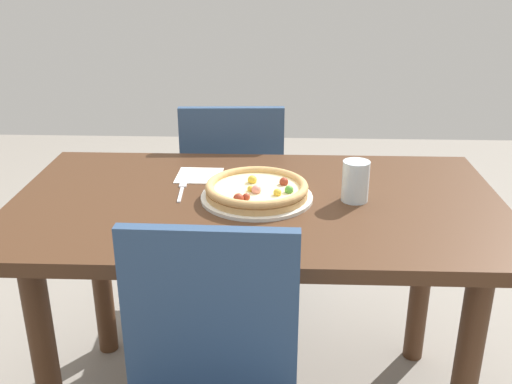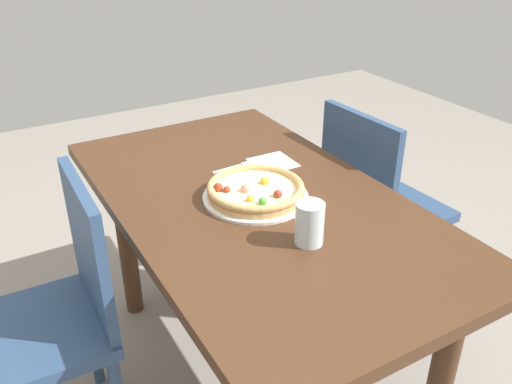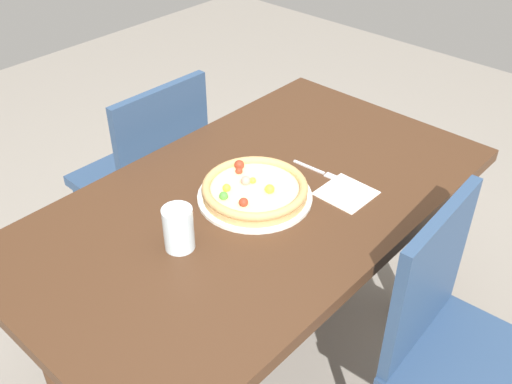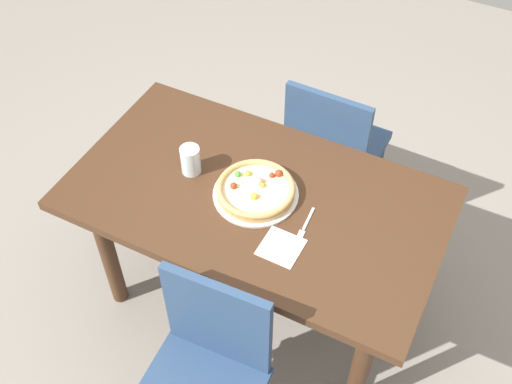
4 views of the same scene
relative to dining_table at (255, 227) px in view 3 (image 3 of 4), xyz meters
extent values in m
plane|color=gray|center=(0.00, 0.00, -0.63)|extent=(6.00, 6.00, 0.00)
cube|color=#472B19|center=(0.00, 0.00, 0.09)|extent=(1.41, 0.80, 0.04)
cylinder|color=#472B19|center=(-0.57, -0.26, -0.28)|extent=(0.07, 0.07, 0.69)
cylinder|color=#472B19|center=(0.57, -0.26, -0.28)|extent=(0.07, 0.07, 0.69)
cylinder|color=#472B19|center=(-0.57, 0.26, -0.28)|extent=(0.07, 0.07, 0.69)
cylinder|color=navy|center=(0.08, -0.85, -0.42)|extent=(0.04, 0.04, 0.42)
cylinder|color=navy|center=(-0.26, -0.85, -0.42)|extent=(0.04, 0.04, 0.42)
cylinder|color=navy|center=(0.09, -0.51, -0.42)|extent=(0.04, 0.04, 0.42)
cylinder|color=navy|center=(-0.25, -0.51, -0.42)|extent=(0.04, 0.04, 0.42)
cube|color=navy|center=(-0.09, -0.68, -0.19)|extent=(0.41, 0.41, 0.04)
cube|color=navy|center=(-0.08, -0.49, 0.04)|extent=(0.38, 0.04, 0.42)
cylinder|color=navy|center=(-0.28, 0.50, -0.42)|extent=(0.04, 0.04, 0.42)
cube|color=navy|center=(-0.12, 0.68, -0.19)|extent=(0.42, 0.42, 0.04)
cube|color=navy|center=(-0.11, 0.49, 0.04)|extent=(0.38, 0.05, 0.42)
cylinder|color=silver|center=(0.00, 0.00, 0.11)|extent=(0.32, 0.32, 0.01)
cylinder|color=tan|center=(0.00, 0.00, 0.13)|extent=(0.29, 0.29, 0.02)
cylinder|color=beige|center=(0.00, 0.00, 0.14)|extent=(0.26, 0.26, 0.01)
torus|color=tan|center=(0.00, 0.00, 0.14)|extent=(0.29, 0.29, 0.02)
sphere|color=maroon|center=(0.08, 0.03, 0.15)|extent=(0.03, 0.03, 0.03)
sphere|color=gold|center=(-0.02, -0.02, 0.15)|extent=(0.02, 0.02, 0.02)
sphere|color=#4C9E38|center=(0.09, -0.03, 0.15)|extent=(0.02, 0.02, 0.02)
sphere|color=maroon|center=(-0.05, -0.10, 0.15)|extent=(0.03, 0.03, 0.03)
sphere|color=gold|center=(0.06, -0.05, 0.15)|extent=(0.02, 0.02, 0.02)
sphere|color=maroon|center=(-0.03, -0.08, 0.15)|extent=(0.02, 0.02, 0.02)
sphere|color=#E58C7F|center=(0.00, -0.03, 0.15)|extent=(0.03, 0.03, 0.03)
sphere|color=gold|center=(-0.01, 0.04, 0.15)|extent=(0.03, 0.03, 0.03)
cube|color=silver|center=(-0.22, 0.02, 0.11)|extent=(0.02, 0.11, 0.00)
cube|color=silver|center=(-0.23, 0.10, 0.11)|extent=(0.02, 0.05, 0.00)
cylinder|color=silver|center=(0.28, 0.00, 0.17)|extent=(0.08, 0.08, 0.12)
cube|color=white|center=(-0.19, 0.18, 0.11)|extent=(0.14, 0.14, 0.00)
camera|label=1|loc=(0.06, -1.56, 0.77)|focal=41.50mm
camera|label=2|loc=(1.24, -0.71, 0.89)|focal=37.74mm
camera|label=3|loc=(0.97, 0.89, 1.08)|focal=41.11mm
camera|label=4|loc=(-0.69, 1.36, 1.84)|focal=43.43mm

